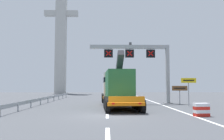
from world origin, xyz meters
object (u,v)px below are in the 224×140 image
object	(u,v)px
tourist_info_sign_brown	(180,90)
crash_barrier_striped	(201,110)
exit_sign_yellow	(189,85)
overhead_lane_gantry	(141,57)
bridge_pylon_distant	(61,27)
heavy_haul_truck_orange	(116,87)

from	to	relation	value
tourist_info_sign_brown	crash_barrier_striped	distance (m)	10.50
exit_sign_yellow	crash_barrier_striped	size ratio (longest dim) A/B	2.74
overhead_lane_gantry	bridge_pylon_distant	xyz separation A→B (m)	(-16.52, 34.33, 12.29)
heavy_haul_truck_orange	overhead_lane_gantry	bearing A→B (deg)	37.63
exit_sign_yellow	crash_barrier_striped	world-z (taller)	exit_sign_yellow
overhead_lane_gantry	exit_sign_yellow	bearing A→B (deg)	-41.62
overhead_lane_gantry	bridge_pylon_distant	world-z (taller)	bridge_pylon_distant
overhead_lane_gantry	crash_barrier_striped	bearing A→B (deg)	-78.72
tourist_info_sign_brown	heavy_haul_truck_orange	bearing A→B (deg)	-172.00
crash_barrier_striped	bridge_pylon_distant	size ratio (longest dim) A/B	0.03
overhead_lane_gantry	heavy_haul_truck_orange	xyz separation A→B (m)	(-3.11, -2.40, -3.53)
overhead_lane_gantry	tourist_info_sign_brown	xyz separation A→B (m)	(4.12, -1.38, -3.92)
exit_sign_yellow	bridge_pylon_distant	xyz separation A→B (m)	(-20.80, 38.13, 15.63)
heavy_haul_truck_orange	exit_sign_yellow	distance (m)	7.53
tourist_info_sign_brown	bridge_pylon_distant	xyz separation A→B (m)	(-20.64, 35.71, 16.21)
overhead_lane_gantry	tourist_info_sign_brown	distance (m)	5.85
crash_barrier_striped	bridge_pylon_distant	world-z (taller)	bridge_pylon_distant
heavy_haul_truck_orange	tourist_info_sign_brown	world-z (taller)	heavy_haul_truck_orange
crash_barrier_striped	bridge_pylon_distant	distance (m)	52.64
tourist_info_sign_brown	bridge_pylon_distant	size ratio (longest dim) A/B	0.06
heavy_haul_truck_orange	crash_barrier_striped	size ratio (longest dim) A/B	13.50
heavy_haul_truck_orange	crash_barrier_striped	distance (m)	10.85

